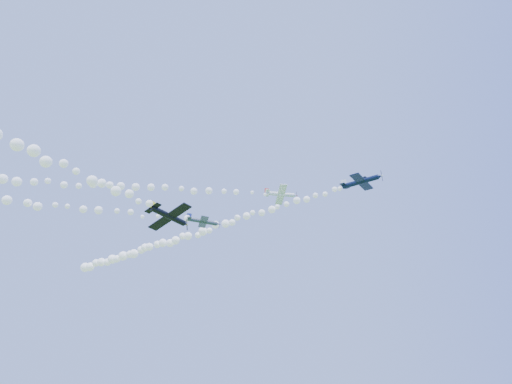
# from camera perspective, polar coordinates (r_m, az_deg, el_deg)

# --- Properties ---
(plane_white) EXTENTS (7.24, 7.66, 2.44)m
(plane_white) POSITION_cam_1_polar(r_m,az_deg,el_deg) (91.58, 3.34, -0.29)
(plane_white) COLOR white
(smoke_trail_white) EXTENTS (82.90, 22.42, 3.04)m
(smoke_trail_white) POSITION_cam_1_polar(r_m,az_deg,el_deg) (95.78, -24.19, 1.03)
(smoke_trail_white) COLOR white
(plane_navy) EXTENTS (7.94, 8.32, 2.68)m
(plane_navy) POSITION_cam_1_polar(r_m,az_deg,el_deg) (81.92, 13.89, 1.38)
(plane_navy) COLOR #0C1535
(smoke_trail_navy) EXTENTS (69.54, 33.03, 3.14)m
(smoke_trail_navy) POSITION_cam_1_polar(r_m,az_deg,el_deg) (99.22, -8.47, -5.58)
(smoke_trail_navy) COLOR white
(plane_grey) EXTENTS (6.41, 6.79, 2.41)m
(plane_grey) POSITION_cam_1_polar(r_m,az_deg,el_deg) (80.61, -7.05, -3.92)
(plane_grey) COLOR #3B4556
(plane_black) EXTENTS (7.74, 7.38, 2.27)m
(plane_black) POSITION_cam_1_polar(r_m,az_deg,el_deg) (67.31, -11.48, -3.20)
(plane_black) COLOR black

